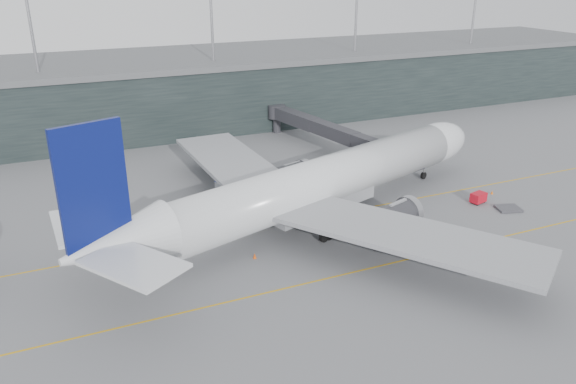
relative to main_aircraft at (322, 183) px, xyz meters
name	(u,v)px	position (x,y,z in m)	size (l,w,h in m)	color
ground	(280,212)	(-4.49, 4.83, -5.70)	(320.00, 320.00, 0.00)	slate
taxiline_a	(291,222)	(-4.49, 0.83, -5.69)	(160.00, 0.25, 0.02)	#C39112
taxiline_b	(345,274)	(-4.49, -15.17, -5.69)	(160.00, 0.25, 0.02)	#C39112
taxiline_lead_main	(262,167)	(0.51, 24.83, -5.69)	(0.25, 60.00, 0.02)	#C39112
terminal	(182,89)	(-4.49, 62.83, 1.92)	(240.00, 36.00, 29.00)	black
main_aircraft	(322,183)	(0.00, 0.00, 0.00)	(70.78, 65.18, 20.33)	silver
jet_bridge	(332,129)	(16.30, 27.38, -1.12)	(10.58, 43.69, 6.13)	#2D2C32
gse_cart	(478,197)	(25.04, -4.53, -4.78)	(2.72, 2.06, 1.65)	red
baggage_dolly	(508,208)	(27.46, -8.45, -5.50)	(3.43, 2.74, 0.34)	#3C3C41
uld_a	(222,187)	(-10.07, 15.53, -4.66)	(2.64, 2.37, 1.99)	#343539
uld_b	(246,181)	(-5.59, 16.80, -4.73)	(2.49, 2.26, 1.85)	#343539
uld_c	(251,181)	(-4.84, 16.24, -4.73)	(2.46, 2.20, 1.85)	#343539
cone_nose	(492,192)	(29.64, -2.59, -5.39)	(0.40, 0.40, 0.64)	orange
cone_wing_stbd	(407,245)	(6.30, -12.47, -5.38)	(0.40, 0.40, 0.64)	#CB640B
cone_wing_port	(315,179)	(6.16, 14.30, -5.33)	(0.47, 0.47, 0.74)	orange
cone_tail	(255,256)	(-13.03, -7.11, -5.34)	(0.45, 0.45, 0.72)	#D2480B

